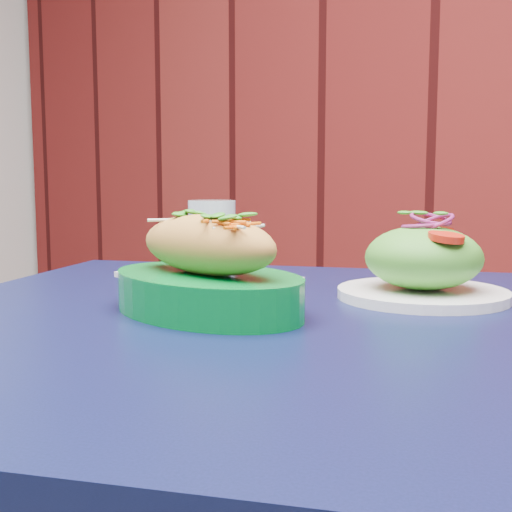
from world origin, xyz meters
The scene contains 4 objects.
cafe_table centered at (-0.04, 1.58, 0.66)m, with size 1.05×1.05×0.75m.
banh_mi_basket centered at (-0.09, 1.56, 0.79)m, with size 0.27×0.20×0.12m.
salad_plate centered at (0.07, 1.78, 0.79)m, with size 0.21×0.21×0.11m.
water_glass centered at (-0.26, 1.76, 0.81)m, with size 0.07×0.07×0.12m, color silver.
Camera 1 is at (0.37, 1.03, 0.89)m, focal length 45.00 mm.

